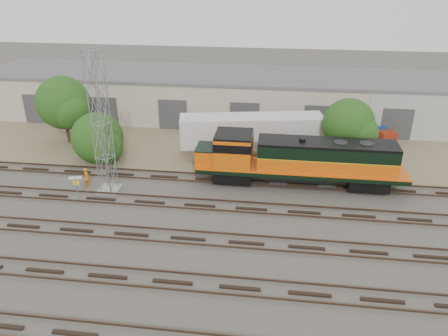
# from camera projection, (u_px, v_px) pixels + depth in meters

# --- Properties ---
(ground) EXTENTS (140.00, 140.00, 0.00)m
(ground) POSITION_uv_depth(u_px,v_px,m) (196.00, 216.00, 32.48)
(ground) COLOR #47423A
(ground) RESTS_ON ground
(dirt_strip) EXTENTS (80.00, 16.00, 0.02)m
(dirt_strip) POSITION_uv_depth(u_px,v_px,m) (223.00, 141.00, 45.90)
(dirt_strip) COLOR #726047
(dirt_strip) RESTS_ON ground
(tracks) EXTENTS (80.00, 20.40, 0.28)m
(tracks) POSITION_uv_depth(u_px,v_px,m) (188.00, 238.00, 29.76)
(tracks) COLOR black
(tracks) RESTS_ON ground
(warehouse) EXTENTS (58.40, 10.40, 5.30)m
(warehouse) POSITION_uv_depth(u_px,v_px,m) (232.00, 96.00, 51.90)
(warehouse) COLOR #B9AE9A
(warehouse) RESTS_ON ground
(locomotive) EXTENTS (17.28, 3.03, 4.15)m
(locomotive) POSITION_uv_depth(u_px,v_px,m) (297.00, 160.00, 35.96)
(locomotive) COLOR black
(locomotive) RESTS_ON tracks
(signal_tower) EXTENTS (1.69, 1.69, 11.49)m
(signal_tower) POSITION_uv_depth(u_px,v_px,m) (102.00, 127.00, 33.78)
(signal_tower) COLOR gray
(signal_tower) RESTS_ON ground
(sign_post) EXTENTS (0.92, 0.33, 2.33)m
(sign_post) POSITION_uv_depth(u_px,v_px,m) (76.00, 184.00, 33.65)
(sign_post) COLOR gray
(sign_post) RESTS_ON ground
(worker) EXTENTS (0.76, 0.74, 1.76)m
(worker) POSITION_uv_depth(u_px,v_px,m) (87.00, 177.00, 36.35)
(worker) COLOR orange
(worker) RESTS_ON ground
(semi_trailer) EXTENTS (13.67, 5.07, 4.12)m
(semi_trailer) POSITION_uv_depth(u_px,v_px,m) (255.00, 132.00, 41.26)
(semi_trailer) COLOR silver
(semi_trailer) RESTS_ON ground
(dumpster_blue) EXTENTS (2.03, 1.97, 1.50)m
(dumpster_blue) POSITION_uv_depth(u_px,v_px,m) (377.00, 131.00, 46.71)
(dumpster_blue) COLOR navy
(dumpster_blue) RESTS_ON ground
(dumpster_red) EXTENTS (1.76, 1.68, 1.40)m
(dumpster_red) POSITION_uv_depth(u_px,v_px,m) (387.00, 138.00, 44.81)
(dumpster_red) COLOR maroon
(dumpster_red) RESTS_ON ground
(tree_west) EXTENTS (5.60, 5.34, 6.98)m
(tree_west) POSITION_uv_depth(u_px,v_px,m) (65.00, 105.00, 43.68)
(tree_west) COLOR #382619
(tree_west) RESTS_ON ground
(tree_mid) EXTENTS (5.11, 4.86, 4.86)m
(tree_mid) POSITION_uv_depth(u_px,v_px,m) (99.00, 140.00, 40.87)
(tree_mid) COLOR #382619
(tree_mid) RESTS_ON ground
(tree_east) EXTENTS (4.89, 4.65, 6.28)m
(tree_east) POSITION_uv_depth(u_px,v_px,m) (351.00, 126.00, 38.99)
(tree_east) COLOR #382619
(tree_east) RESTS_ON ground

